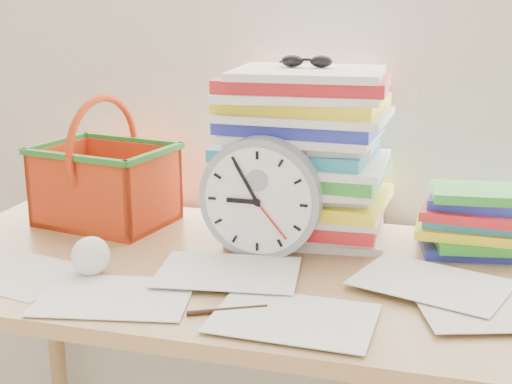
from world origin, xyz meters
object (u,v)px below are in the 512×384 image
(clock, at_px, (261,198))
(book_stack, at_px, (476,221))
(desk, at_px, (246,298))
(paper_stack, at_px, (304,154))
(basket, at_px, (104,162))

(clock, bearing_deg, book_stack, 18.78)
(clock, height_order, book_stack, clock)
(desk, xyz_separation_m, clock, (0.02, 0.06, 0.20))
(paper_stack, bearing_deg, clock, -109.61)
(desk, distance_m, paper_stack, 0.35)
(basket, bearing_deg, desk, -13.70)
(paper_stack, distance_m, book_stack, 0.40)
(desk, height_order, clock, clock)
(paper_stack, xyz_separation_m, book_stack, (0.38, -0.01, -0.12))
(basket, bearing_deg, paper_stack, 14.69)
(desk, xyz_separation_m, book_stack, (0.45, 0.20, 0.15))
(book_stack, bearing_deg, desk, -155.61)
(desk, distance_m, basket, 0.50)
(basket, bearing_deg, book_stack, 12.07)
(clock, bearing_deg, basket, 163.46)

